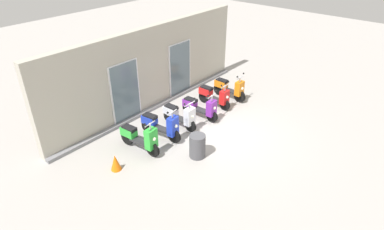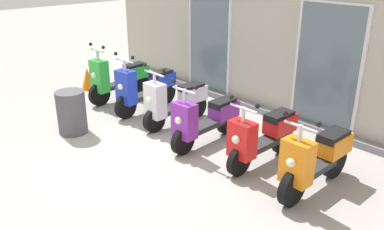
# 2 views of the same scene
# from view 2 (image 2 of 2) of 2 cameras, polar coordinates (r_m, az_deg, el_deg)

# --- Properties ---
(ground_plane) EXTENTS (40.00, 40.00, 0.00)m
(ground_plane) POSITION_cam_2_polar(r_m,az_deg,el_deg) (6.58, -7.61, -5.50)
(ground_plane) COLOR #A8A39E
(storefront_facade) EXTENTS (9.55, 0.50, 3.22)m
(storefront_facade) POSITION_cam_2_polar(r_m,az_deg,el_deg) (8.18, 10.60, 11.31)
(storefront_facade) COLOR #B2AD9E
(storefront_facade) RESTS_ON ground_plane
(scooter_green) EXTENTS (0.51, 1.62, 1.32)m
(scooter_green) POSITION_cam_2_polar(r_m,az_deg,el_deg) (8.92, -10.43, 5.22)
(scooter_green) COLOR black
(scooter_green) RESTS_ON ground_plane
(scooter_blue) EXTENTS (0.58, 1.63, 1.29)m
(scooter_blue) POSITION_cam_2_polar(r_m,az_deg,el_deg) (8.16, -6.71, 3.90)
(scooter_blue) COLOR black
(scooter_blue) RESTS_ON ground_plane
(scooter_white) EXTENTS (0.59, 1.49, 1.23)m
(scooter_white) POSITION_cam_2_polar(r_m,az_deg,el_deg) (7.46, -2.48, 1.97)
(scooter_white) COLOR black
(scooter_white) RESTS_ON ground_plane
(scooter_purple) EXTENTS (0.56, 1.57, 1.21)m
(scooter_purple) POSITION_cam_2_polar(r_m,az_deg,el_deg) (6.70, 1.93, -0.57)
(scooter_purple) COLOR black
(scooter_purple) RESTS_ON ground_plane
(scooter_red) EXTENTS (0.54, 1.50, 1.17)m
(scooter_red) POSITION_cam_2_polar(r_m,az_deg,el_deg) (6.13, 9.98, -2.91)
(scooter_red) COLOR black
(scooter_red) RESTS_ON ground_plane
(scooter_orange) EXTENTS (0.53, 1.56, 1.22)m
(scooter_orange) POSITION_cam_2_polar(r_m,az_deg,el_deg) (5.60, 17.22, -6.02)
(scooter_orange) COLOR black
(scooter_orange) RESTS_ON ground_plane
(traffic_cone) EXTENTS (0.32, 0.32, 0.52)m
(traffic_cone) POSITION_cam_2_polar(r_m,az_deg,el_deg) (9.87, -14.63, 5.03)
(traffic_cone) COLOR orange
(traffic_cone) RESTS_ON ground_plane
(trash_bin) EXTENTS (0.51, 0.51, 0.78)m
(trash_bin) POSITION_cam_2_polar(r_m,az_deg,el_deg) (7.46, -16.76, 0.37)
(trash_bin) COLOR #4C4C51
(trash_bin) RESTS_ON ground_plane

